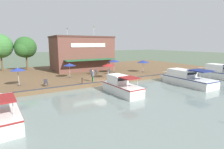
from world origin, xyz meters
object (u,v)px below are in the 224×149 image
object	(u,v)px
cafe_chair_beside_entrance	(91,72)
motorboat_outer_channel	(219,73)
tree_behind_restaurant	(25,48)
patio_umbrella_by_entrance	(114,61)
patio_umbrella_mid_patio_right	(18,69)
patio_umbrella_near_quay_edge	(108,65)
motorboat_far_downstream	(183,78)
waterfront_restaurant	(82,53)
cafe_chair_far_corner_seat	(96,71)
motorboat_second_along	(119,86)
patio_umbrella_back_row	(69,65)
cafe_chair_under_first_umbrella	(46,82)
mooring_post	(82,81)
patio_umbrella_mid_patio_left	(143,61)
person_mid_patio	(93,74)
cafe_chair_mid_patio	(109,71)

from	to	relation	value
cafe_chair_beside_entrance	motorboat_outer_channel	distance (m)	21.65
cafe_chair_beside_entrance	tree_behind_restaurant	xyz separation A→B (m)	(-11.31, -9.02, 3.89)
patio_umbrella_by_entrance	patio_umbrella_mid_patio_right	bearing A→B (deg)	-80.84
patio_umbrella_near_quay_edge	motorboat_far_downstream	size ratio (longest dim) A/B	0.27
tree_behind_restaurant	motorboat_outer_channel	bearing A→B (deg)	50.17
waterfront_restaurant	patio_umbrella_near_quay_edge	bearing A→B (deg)	-0.73
motorboat_outer_channel	tree_behind_restaurant	bearing A→B (deg)	-129.83
cafe_chair_far_corner_seat	motorboat_second_along	xyz separation A→B (m)	(10.01, -1.85, -0.22)
patio_umbrella_back_row	motorboat_far_downstream	world-z (taller)	patio_umbrella_back_row
patio_umbrella_near_quay_edge	motorboat_far_downstream	distance (m)	11.10
cafe_chair_under_first_umbrella	tree_behind_restaurant	xyz separation A→B (m)	(-16.24, -0.75, 3.89)
mooring_post	patio_umbrella_mid_patio_left	bearing A→B (deg)	104.37
cafe_chair_under_first_umbrella	motorboat_outer_channel	size ratio (longest dim) A/B	0.10
motorboat_second_along	cafe_chair_under_first_umbrella	bearing A→B (deg)	-127.10
patio_umbrella_back_row	person_mid_patio	size ratio (longest dim) A/B	1.39
patio_umbrella_mid_patio_right	mooring_post	distance (m)	7.98
cafe_chair_far_corner_seat	person_mid_patio	bearing A→B (deg)	-30.06
waterfront_restaurant	person_mid_patio	distance (m)	12.79
cafe_chair_mid_patio	motorboat_far_downstream	bearing A→B (deg)	34.15
tree_behind_restaurant	cafe_chair_far_corner_seat	bearing A→B (deg)	40.01
waterfront_restaurant	motorboat_second_along	distance (m)	17.46
patio_umbrella_mid_patio_left	motorboat_second_along	size ratio (longest dim) A/B	0.34
cafe_chair_beside_entrance	cafe_chair_far_corner_seat	bearing A→B (deg)	64.92
waterfront_restaurant	tree_behind_restaurant	xyz separation A→B (m)	(-4.61, -9.98, 1.06)
motorboat_outer_channel	patio_umbrella_mid_patio_left	bearing A→B (deg)	-134.21
waterfront_restaurant	mooring_post	bearing A→B (deg)	-21.04
motorboat_second_along	patio_umbrella_by_entrance	bearing A→B (deg)	151.57
cafe_chair_mid_patio	motorboat_outer_channel	world-z (taller)	motorboat_outer_channel
patio_umbrella_back_row	patio_umbrella_near_quay_edge	size ratio (longest dim) A/B	0.99
patio_umbrella_near_quay_edge	cafe_chair_beside_entrance	xyz separation A→B (m)	(-4.48, -0.82, -1.57)
person_mid_patio	cafe_chair_beside_entrance	bearing A→B (deg)	158.34
waterfront_restaurant	patio_umbrella_back_row	size ratio (longest dim) A/B	5.12
patio_umbrella_by_entrance	cafe_chair_beside_entrance	bearing A→B (deg)	-96.17
patio_umbrella_mid_patio_left	patio_umbrella_mid_patio_right	distance (m)	20.36
patio_umbrella_mid_patio_right	tree_behind_restaurant	bearing A→B (deg)	171.68
patio_umbrella_mid_patio_left	cafe_chair_far_corner_seat	distance (m)	8.91
patio_umbrella_mid_patio_right	cafe_chair_under_first_umbrella	world-z (taller)	patio_umbrella_mid_patio_right
patio_umbrella_mid_patio_left	person_mid_patio	size ratio (longest dim) A/B	1.39
cafe_chair_far_corner_seat	cafe_chair_beside_entrance	distance (m)	0.87
waterfront_restaurant	patio_umbrella_near_quay_edge	distance (m)	11.25
patio_umbrella_near_quay_edge	mooring_post	size ratio (longest dim) A/B	2.88
cafe_chair_under_first_umbrella	motorboat_far_downstream	size ratio (longest dim) A/B	0.10
patio_umbrella_by_entrance	motorboat_far_downstream	world-z (taller)	patio_umbrella_by_entrance
patio_umbrella_near_quay_edge	cafe_chair_under_first_umbrella	size ratio (longest dim) A/B	2.67
motorboat_far_downstream	motorboat_outer_channel	distance (m)	8.92
cafe_chair_beside_entrance	mooring_post	bearing A→B (deg)	-33.07
patio_umbrella_mid_patio_left	motorboat_far_downstream	bearing A→B (deg)	1.12
patio_umbrella_mid_patio_left	tree_behind_restaurant	distance (m)	23.13
cafe_chair_beside_entrance	patio_umbrella_back_row	bearing A→B (deg)	-76.51
cafe_chair_under_first_umbrella	cafe_chair_far_corner_seat	size ratio (longest dim) A/B	1.00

